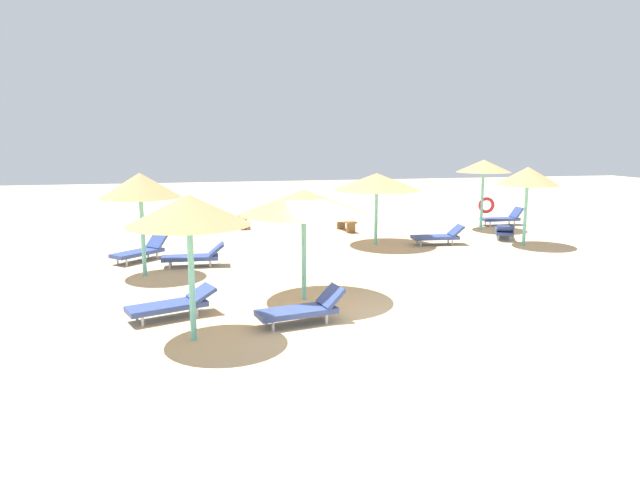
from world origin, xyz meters
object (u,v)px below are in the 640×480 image
Objects in this scene: parasol_1 at (528,176)px; lounger_1 at (504,231)px; lounger_0 at (195,256)px; lounger_6 at (141,251)px; parasol_5 at (484,167)px; lounger_2 at (303,309)px; bench_1 at (346,223)px; parasol_0 at (140,186)px; bench_2 at (243,220)px; lounger_4 at (173,304)px; parasol_4 at (189,211)px; lounger_3 at (439,236)px; lounger_5 at (503,218)px; bench_0 at (192,222)px; parasol_3 at (377,182)px; parasol_2 at (304,202)px.

lounger_1 is at bearing 86.55° from parasol_1.
lounger_0 is 2.08m from lounger_6.
parasol_5 reaches higher than lounger_1.
lounger_2 is 12.32m from bench_1.
parasol_0 is 9.32m from bench_2.
lounger_1 is 14.48m from lounger_4.
parasol_0 is at bearing 103.07° from parasol_4.
lounger_5 is (4.85, 3.78, 0.01)m from lounger_3.
lounger_4 is 1.09× the size of lounger_5.
lounger_0 is at bearing -158.22° from lounger_5.
bench_2 is at bearing 170.60° from lounger_5.
parasol_0 is at bearing -82.98° from lounger_6.
parasol_5 is (13.53, 5.49, 0.08)m from parasol_0.
lounger_0 is (-11.82, -0.83, -2.22)m from parasol_1.
parasol_1 is 1.51× the size of lounger_0.
lounger_6 is 1.17× the size of bench_2.
lounger_2 is 13.63m from bench_0.
bench_0 is at bearing -178.80° from bench_2.
parasol_1 reaches higher than lounger_2.
bench_0 is 0.98× the size of bench_1.
bench_0 is (-13.75, 1.87, 0.02)m from lounger_5.
parasol_1 is 1.43× the size of lounger_4.
bench_2 is (-9.77, 5.04, 0.03)m from lounger_1.
lounger_2 is at bearing -117.87° from parasol_3.
bench_1 is at bearing 68.97° from parasol_2.
parasol_5 is (5.54, 2.35, 0.34)m from parasol_3.
bench_0 is (-12.17, 2.79, -2.33)m from parasol_5.
parasol_0 is 16.57m from lounger_5.
lounger_2 is (3.59, -5.18, -2.27)m from parasol_0.
parasol_1 is at bearing 7.57° from parasol_0.
lounger_1 is 1.29× the size of bench_1.
parasol_1 is at bearing -111.98° from lounger_5.
bench_2 is (-0.43, 11.68, -2.05)m from parasol_2.
parasol_3 is 3.08m from lounger_3.
lounger_1 is at bearing -27.29° from bench_2.
parasol_0 is at bearing -172.43° from parasol_1.
lounger_6 is (-13.60, -1.11, 0.01)m from lounger_1.
parasol_3 reaches higher than bench_1.
parasol_5 is 13.16m from lounger_0.
lounger_1 is 13.64m from lounger_6.
bench_2 is (2.14, 7.39, 0.03)m from lounger_0.
parasol_2 is at bearing 41.03° from parasol_4.
parasol_1 is at bearing -16.29° from lounger_3.
parasol_0 is 0.93× the size of parasol_3.
lounger_4 is 17.71m from lounger_5.
lounger_4 reaches higher than bench_0.
parasol_0 is 1.50× the size of lounger_2.
parasol_2 is (3.99, -3.37, -0.19)m from parasol_0.
bench_1 is at bearing 94.18° from parasol_3.
lounger_3 is 4.55m from bench_1.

